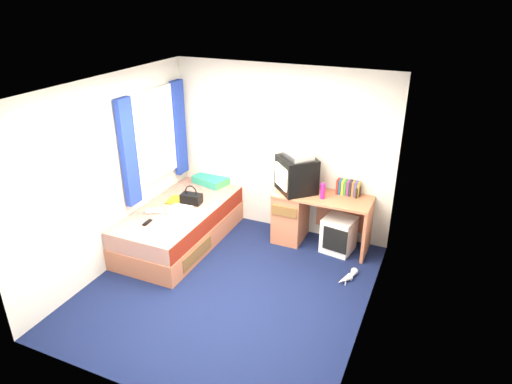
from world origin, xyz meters
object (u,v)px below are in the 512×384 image
at_px(pink_water_bottle, 323,191).
at_px(white_heels, 348,277).
at_px(vcr, 298,155).
at_px(desk, 303,214).
at_px(pillow, 211,180).
at_px(colour_swatch_fan, 167,223).
at_px(picture_frame, 358,192).
at_px(aerosol_can, 317,187).
at_px(water_bottle, 154,211).
at_px(storage_cube, 339,234).
at_px(magazine, 176,200).
at_px(towel, 181,211).
at_px(handbag, 191,198).
at_px(remote_control, 147,222).
at_px(bed, 181,225).
at_px(crt_tv, 296,174).

xyz_separation_m(pink_water_bottle, white_heels, (0.55, -0.61, -0.81)).
bearing_deg(vcr, desk, 41.92).
relative_size(vcr, pink_water_bottle, 2.07).
relative_size(pillow, colour_swatch_fan, 2.32).
height_order(pillow, white_heels, pillow).
bearing_deg(picture_frame, aerosol_can, -152.70).
xyz_separation_m(pink_water_bottle, water_bottle, (-2.05, -0.93, -0.28)).
bearing_deg(storage_cube, magazine, -158.35).
distance_m(pink_water_bottle, towel, 1.90).
relative_size(pillow, desk, 0.39).
distance_m(desk, picture_frame, 0.83).
relative_size(desk, storage_cube, 2.65).
relative_size(desk, colour_swatch_fan, 5.91).
height_order(storage_cube, pink_water_bottle, pink_water_bottle).
bearing_deg(handbag, water_bottle, -127.78).
bearing_deg(storage_cube, remote_control, -142.06).
distance_m(vcr, magazine, 1.85).
relative_size(water_bottle, remote_control, 1.25).
relative_size(aerosol_can, handbag, 0.59).
bearing_deg(bed, storage_cube, 17.89).
height_order(bed, pink_water_bottle, pink_water_bottle).
bearing_deg(white_heels, water_bottle, -173.09).
distance_m(desk, aerosol_can, 0.47).
distance_m(aerosol_can, handbag, 1.75).
height_order(crt_tv, vcr, vcr).
bearing_deg(towel, crt_tv, 34.37).
xyz_separation_m(vcr, magazine, (-1.60, -0.57, -0.73)).
xyz_separation_m(storage_cube, remote_control, (-2.22, -1.22, 0.30)).
height_order(pillow, pink_water_bottle, pink_water_bottle).
bearing_deg(pillow, crt_tv, -6.88).
bearing_deg(water_bottle, colour_swatch_fan, -26.13).
relative_size(desk, pink_water_bottle, 6.47).
height_order(crt_tv, colour_swatch_fan, crt_tv).
xyz_separation_m(aerosol_can, white_heels, (0.66, -0.75, -0.80)).
distance_m(towel, remote_control, 0.47).
relative_size(picture_frame, aerosol_can, 0.80).
distance_m(pillow, handbag, 0.73).
height_order(crt_tv, towel, crt_tv).
height_order(picture_frame, magazine, picture_frame).
distance_m(desk, magazine, 1.81).
bearing_deg(handbag, bed, -119.79).
bearing_deg(towel, white_heels, 4.74).
distance_m(crt_tv, remote_control, 2.07).
relative_size(vcr, remote_control, 2.60).
relative_size(pink_water_bottle, water_bottle, 1.01).
distance_m(pillow, vcr, 1.60).
relative_size(bed, aerosol_can, 11.49).
relative_size(crt_tv, water_bottle, 3.30).
bearing_deg(aerosol_can, white_heels, -48.37).
xyz_separation_m(handbag, towel, (0.04, -0.34, -0.03)).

